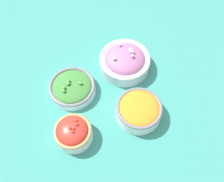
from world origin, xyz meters
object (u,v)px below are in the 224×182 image
object	(u,v)px
bowl_red_onion	(125,61)
bowl_broccoli	(72,87)
bowl_carrots	(139,110)
bowl_cherry_tomatoes	(73,132)

from	to	relation	value
bowl_red_onion	bowl_broccoli	distance (m)	0.22
bowl_red_onion	bowl_carrots	world-z (taller)	bowl_red_onion
bowl_carrots	bowl_cherry_tomatoes	bearing A→B (deg)	128.08
bowl_red_onion	bowl_carrots	distance (m)	0.21
bowl_cherry_tomatoes	bowl_red_onion	size ratio (longest dim) A/B	0.64
bowl_broccoli	bowl_carrots	world-z (taller)	bowl_carrots
bowl_red_onion	bowl_broccoli	xyz separation A→B (m)	(-0.16, 0.15, -0.01)
bowl_cherry_tomatoes	bowl_broccoli	bearing A→B (deg)	23.88
bowl_red_onion	bowl_carrots	xyz separation A→B (m)	(-0.18, -0.10, -0.00)
bowl_carrots	bowl_broccoli	bearing A→B (deg)	85.39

